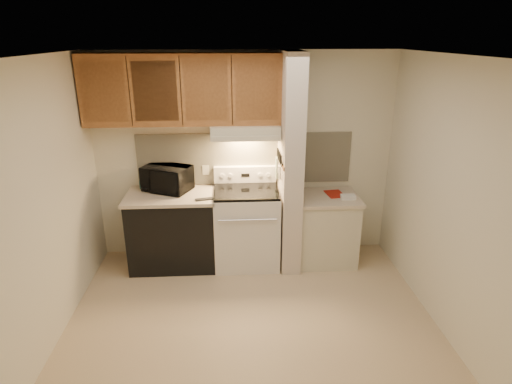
{
  "coord_description": "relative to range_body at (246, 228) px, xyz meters",
  "views": [
    {
      "loc": [
        -0.17,
        -3.54,
        2.66
      ],
      "look_at": [
        0.09,
        0.75,
        1.07
      ],
      "focal_mm": 30.0,
      "sensor_mm": 36.0,
      "label": 1
    }
  ],
  "objects": [
    {
      "name": "white_box",
      "position": [
        1.19,
        -0.11,
        0.41
      ],
      "size": [
        0.17,
        0.12,
        0.04
      ],
      "primitive_type": "cube",
      "rotation": [
        0.0,
        0.0,
        -0.03
      ],
      "color": "white",
      "rests_on": "right_countertop"
    },
    {
      "name": "range_display",
      "position": [
        0.0,
        0.24,
        0.59
      ],
      "size": [
        0.1,
        0.01,
        0.04
      ],
      "primitive_type": "cube",
      "color": "black",
      "rests_on": "range_backguard"
    },
    {
      "name": "knife_blade_e",
      "position": [
        0.38,
        0.1,
        0.75
      ],
      "size": [
        0.01,
        0.04,
        0.18
      ],
      "primitive_type": "cube",
      "color": "silver",
      "rests_on": "knife_strip"
    },
    {
      "name": "cab_door_d",
      "position": [
        0.13,
        0.01,
        1.62
      ],
      "size": [
        0.46,
        0.01,
        0.63
      ],
      "primitive_type": "cube",
      "color": "#9B5F30",
      "rests_on": "upper_cabinets"
    },
    {
      "name": "cooktop",
      "position": [
        0.0,
        0.0,
        0.48
      ],
      "size": [
        0.74,
        0.64,
        0.03
      ],
      "primitive_type": "cube",
      "color": "black",
      "rests_on": "range_body"
    },
    {
      "name": "outlet",
      "position": [
        -0.48,
        0.32,
        0.64
      ],
      "size": [
        0.08,
        0.01,
        0.12
      ],
      "primitive_type": "cube",
      "color": "beige",
      "rests_on": "backsplash"
    },
    {
      "name": "range_hood",
      "position": [
        0.0,
        0.12,
        1.17
      ],
      "size": [
        0.78,
        0.44,
        0.15
      ],
      "primitive_type": "cube",
      "color": "beige",
      "rests_on": "upper_cabinets"
    },
    {
      "name": "left_countertop",
      "position": [
        -0.88,
        0.01,
        0.43
      ],
      "size": [
        1.04,
        0.67,
        0.04
      ],
      "primitive_type": "cube",
      "color": "beige",
      "rests_on": "dishwasher_front"
    },
    {
      "name": "pillar_trim",
      "position": [
        0.39,
        -0.01,
        0.84
      ],
      "size": [
        0.01,
        0.7,
        0.04
      ],
      "primitive_type": "cube",
      "color": "#9B5F30",
      "rests_on": "partition_pillar"
    },
    {
      "name": "cab_gap_a",
      "position": [
        -1.23,
        0.01,
        1.62
      ],
      "size": [
        0.01,
        0.01,
        0.73
      ],
      "primitive_type": "cube",
      "color": "black",
      "rests_on": "upper_cabinets"
    },
    {
      "name": "knife_blade_b",
      "position": [
        0.38,
        -0.12,
        0.75
      ],
      "size": [
        0.01,
        0.04,
        0.18
      ],
      "primitive_type": "cube",
      "color": "silver",
      "rests_on": "knife_strip"
    },
    {
      "name": "backsplash",
      "position": [
        0.0,
        0.33,
        0.78
      ],
      "size": [
        2.6,
        0.02,
        0.63
      ],
      "primitive_type": "cube",
      "color": "beige",
      "rests_on": "wall_back"
    },
    {
      "name": "knife_handle_c",
      "position": [
        0.38,
        -0.05,
        0.91
      ],
      "size": [
        0.02,
        0.02,
        0.1
      ],
      "primitive_type": "cylinder",
      "color": "black",
      "rests_on": "knife_strip"
    },
    {
      "name": "knife_blade_c",
      "position": [
        0.38,
        -0.05,
        0.74
      ],
      "size": [
        0.01,
        0.04,
        0.2
      ],
      "primitive_type": "cube",
      "color": "silver",
      "rests_on": "knife_strip"
    },
    {
      "name": "floor",
      "position": [
        0.0,
        -1.16,
        -0.46
      ],
      "size": [
        3.6,
        3.6,
        0.0
      ],
      "primitive_type": "plane",
      "color": "#CDB28D",
      "rests_on": "ground"
    },
    {
      "name": "knife_blade_a",
      "position": [
        0.38,
        -0.21,
        0.76
      ],
      "size": [
        0.01,
        0.03,
        0.16
      ],
      "primitive_type": "cube",
      "color": "silver",
      "rests_on": "knife_strip"
    },
    {
      "name": "knife_handle_b",
      "position": [
        0.38,
        -0.14,
        0.91
      ],
      "size": [
        0.02,
        0.02,
        0.1
      ],
      "primitive_type": "cylinder",
      "color": "black",
      "rests_on": "knife_strip"
    },
    {
      "name": "wall_right",
      "position": [
        1.8,
        -1.16,
        0.79
      ],
      "size": [
        0.02,
        3.0,
        2.5
      ],
      "primitive_type": "cube",
      "color": "beige",
      "rests_on": "floor"
    },
    {
      "name": "cab_door_a",
      "position": [
        -1.51,
        0.01,
        1.62
      ],
      "size": [
        0.46,
        0.01,
        0.63
      ],
      "primitive_type": "cube",
      "color": "#9B5F30",
      "rests_on": "upper_cabinets"
    },
    {
      "name": "knife_handle_e",
      "position": [
        0.38,
        0.11,
        0.91
      ],
      "size": [
        0.02,
        0.02,
        0.1
      ],
      "primitive_type": "cylinder",
      "color": "black",
      "rests_on": "knife_strip"
    },
    {
      "name": "right_countertop",
      "position": [
        0.97,
        -0.01,
        0.37
      ],
      "size": [
        0.74,
        0.64,
        0.04
      ],
      "primitive_type": "cube",
      "color": "beige",
      "rests_on": "right_cab_base"
    },
    {
      "name": "oven_window",
      "position": [
        0.0,
        -0.32,
        0.04
      ],
      "size": [
        0.5,
        0.01,
        0.3
      ],
      "primitive_type": "cube",
      "color": "black",
      "rests_on": "range_body"
    },
    {
      "name": "microwave",
      "position": [
        -0.93,
        0.15,
        0.6
      ],
      "size": [
        0.64,
        0.55,
        0.3
      ],
      "primitive_type": "imported",
      "rotation": [
        0.0,
        0.0,
        -0.42
      ],
      "color": "black",
      "rests_on": "left_countertop"
    },
    {
      "name": "range_knob_left_inner",
      "position": [
        -0.18,
        0.24,
        0.59
      ],
      "size": [
        0.05,
        0.02,
        0.05
      ],
      "primitive_type": "cylinder",
      "rotation": [
        1.57,
        0.0,
        0.0
      ],
      "color": "silver",
      "rests_on": "range_backguard"
    },
    {
      "name": "range_body",
      "position": [
        0.0,
        0.0,
        0.0
      ],
      "size": [
        0.76,
        0.65,
        0.92
      ],
      "primitive_type": "cube",
      "color": "silver",
      "rests_on": "floor"
    },
    {
      "name": "upper_cabinets",
      "position": [
        -0.69,
        0.17,
        1.62
      ],
      "size": [
        2.18,
        0.33,
        0.77
      ],
      "primitive_type": "cube",
      "color": "#9B5F30",
      "rests_on": "wall_back"
    },
    {
      "name": "knife_blade_d",
      "position": [
        0.38,
        0.03,
        0.76
      ],
      "size": [
        0.01,
        0.04,
        0.16
      ],
      "primitive_type": "cube",
      "color": "silver",
      "rests_on": "knife_strip"
    },
    {
      "name": "ceiling",
      "position": [
        0.0,
        -1.16,
        2.04
      ],
      "size": [
        3.6,
        3.6,
        0.0
      ],
      "primitive_type": "plane",
      "rotation": [
        3.14,
        0.0,
        0.0
      ],
      "color": "white",
      "rests_on": "wall_back"
    },
    {
      "name": "cab_gap_b",
      "position": [
        -0.69,
        0.01,
        1.62
      ],
      "size": [
        0.01,
        0.01,
        0.73
      ],
      "primitive_type": "cube",
      "color": "black",
      "rests_on": "upper_cabinets"
    },
    {
      "name": "dishwasher_front",
      "position": [
        -0.88,
        0.01,
        -0.03
      ],
      "size": [
        1.0,
        0.63,
        0.87
      ],
      "primitive_type": "cube",
      "color": "black",
      "rests_on": "floor"
    },
    {
      "name": "cab_door_c",
      "position": [
        -0.42,
        0.01,
        1.62
      ],
      "size": [
        0.46,
        0.01,
        0.63
      ],
      "primitive_type": "cube",
      "color": "#9B5F30",
      "rests_on": "upper_cabinets"
    },
    {
      "name": "oven_mitt",
      "position": [
        0.38,
        0.17,
        0.7
      ],
      "size": [
        0.03,
        0.1,
        0.25
      ],
      "primitive_type": "cube",
      "color": "gray",
      "rests_on": "partition_pillar"
    },
    {
      "name": "teal_jar",
      "position": [
        -1.23,
        0.23,
        0.5
      ],
      "size": [
        0.11,
        0.11,
        0.1
      ],
      "primitive_type": "cylinder",
      "rotation": [
        0.0,
        0.0,
        0.29
      ],
      "color": "#286B6B",
      "rests_on": "left_countertop"
    },
    {
      "name": "range_knob_right_outer",
      "position": [
        0.28,
        0.24,
        0.59
      ],
      "size": [
        0.05,
        0.02,
        0.05
      ],
      "primitive_type": "cylinder",
      "rotation": [
        1.57,
        0.0,
        0.0
      ],
      "color": "silver",
      "rests_on": "range_backguard"
    },
    {
      "name": "red_folder",
      "position": [
        1.07,
        0.05,
        0.39
      ],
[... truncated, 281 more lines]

